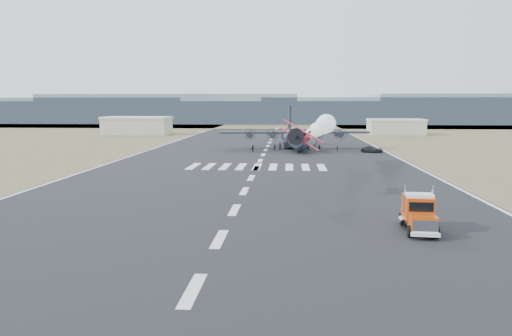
# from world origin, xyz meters

# --- Properties ---
(ground) EXTENTS (500.00, 500.00, 0.00)m
(ground) POSITION_xyz_m (0.00, 0.00, 0.00)
(ground) COLOR black
(ground) RESTS_ON ground
(scrub_far) EXTENTS (500.00, 80.00, 0.00)m
(scrub_far) POSITION_xyz_m (0.00, 230.00, 0.00)
(scrub_far) COLOR brown
(scrub_far) RESTS_ON ground
(runway_markings) EXTENTS (60.00, 260.00, 0.01)m
(runway_markings) POSITION_xyz_m (0.00, 60.00, 0.01)
(runway_markings) COLOR silver
(runway_markings) RESTS_ON ground
(ridge_seg_b) EXTENTS (150.00, 50.00, 15.00)m
(ridge_seg_b) POSITION_xyz_m (-130.00, 260.00, 7.50)
(ridge_seg_b) COLOR slate
(ridge_seg_b) RESTS_ON ground
(ridge_seg_c) EXTENTS (150.00, 50.00, 17.00)m
(ridge_seg_c) POSITION_xyz_m (-65.00, 260.00, 8.50)
(ridge_seg_c) COLOR slate
(ridge_seg_c) RESTS_ON ground
(ridge_seg_d) EXTENTS (150.00, 50.00, 13.00)m
(ridge_seg_d) POSITION_xyz_m (0.00, 260.00, 6.50)
(ridge_seg_d) COLOR slate
(ridge_seg_d) RESTS_ON ground
(ridge_seg_e) EXTENTS (150.00, 50.00, 15.00)m
(ridge_seg_e) POSITION_xyz_m (65.00, 260.00, 7.50)
(ridge_seg_e) COLOR slate
(ridge_seg_e) RESTS_ON ground
(ridge_seg_f) EXTENTS (150.00, 50.00, 17.00)m
(ridge_seg_f) POSITION_xyz_m (130.00, 260.00, 8.50)
(ridge_seg_f) COLOR slate
(ridge_seg_f) RESTS_ON ground
(hangar_left) EXTENTS (24.50, 14.50, 6.70)m
(hangar_left) POSITION_xyz_m (-52.00, 145.00, 3.41)
(hangar_left) COLOR #A4A292
(hangar_left) RESTS_ON ground
(hangar_right) EXTENTS (20.50, 12.50, 5.90)m
(hangar_right) POSITION_xyz_m (46.00, 150.00, 3.01)
(hangar_right) COLOR #A4A292
(hangar_right) RESTS_ON ground
(semi_truck) EXTENTS (3.03, 7.87, 3.50)m
(semi_truck) POSITION_xyz_m (17.98, 4.15, 1.72)
(semi_truck) COLOR black
(semi_truck) RESTS_ON ground
(aerobatic_biplane) EXTENTS (5.41, 5.50, 4.05)m
(aerobatic_biplane) POSITION_xyz_m (7.55, 21.89, 7.50)
(aerobatic_biplane) COLOR #C20C37
(smoke_trail) EXTENTS (7.63, 34.26, 3.77)m
(smoke_trail) POSITION_xyz_m (12.24, 49.68, 7.76)
(smoke_trail) COLOR white
(transport_aircraft) EXTENTS (38.66, 31.76, 11.15)m
(transport_aircraft) POSITION_xyz_m (7.04, 88.91, 2.87)
(transport_aircraft) COLOR #212632
(transport_aircraft) RESTS_ON ground
(support_vehicle) EXTENTS (5.83, 4.23, 1.47)m
(support_vehicle) POSITION_xyz_m (25.82, 79.15, 0.74)
(support_vehicle) COLOR black
(support_vehicle) RESTS_ON ground
(crew_a) EXTENTS (0.52, 0.61, 1.56)m
(crew_a) POSITION_xyz_m (17.54, 79.47, 0.78)
(crew_a) COLOR black
(crew_a) RESTS_ON ground
(crew_b) EXTENTS (1.02, 0.76, 1.87)m
(crew_b) POSITION_xyz_m (8.77, 80.29, 0.93)
(crew_b) COLOR black
(crew_b) RESTS_ON ground
(crew_c) EXTENTS (1.26, 0.89, 1.78)m
(crew_c) POSITION_xyz_m (10.07, 81.89, 0.89)
(crew_c) COLOR black
(crew_c) RESTS_ON ground
(crew_d) EXTENTS (1.07, 0.99, 1.66)m
(crew_d) POSITION_xyz_m (13.35, 80.74, 0.83)
(crew_d) COLOR black
(crew_d) RESTS_ON ground
(crew_e) EXTENTS (0.96, 0.72, 1.77)m
(crew_e) POSITION_xyz_m (3.55, 85.24, 0.89)
(crew_e) COLOR black
(crew_e) RESTS_ON ground
(crew_f) EXTENTS (0.88, 1.63, 1.68)m
(crew_f) POSITION_xyz_m (-2.90, 78.27, 0.84)
(crew_f) COLOR black
(crew_f) RESTS_ON ground
(crew_g) EXTENTS (0.64, 0.55, 1.57)m
(crew_g) POSITION_xyz_m (10.63, 81.60, 0.78)
(crew_g) COLOR black
(crew_g) RESTS_ON ground
(crew_h) EXTENTS (0.89, 0.74, 1.58)m
(crew_h) POSITION_xyz_m (2.37, 82.30, 0.79)
(crew_h) COLOR black
(crew_h) RESTS_ON ground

